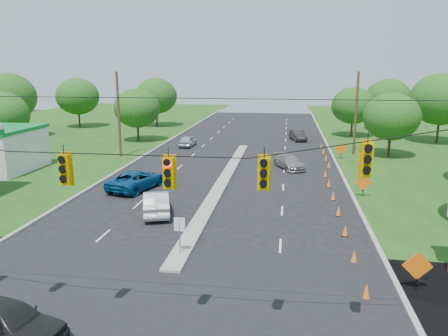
# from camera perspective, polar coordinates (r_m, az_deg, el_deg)

# --- Properties ---
(ground) EXTENTS (160.00, 160.00, 0.00)m
(ground) POSITION_cam_1_polar(r_m,az_deg,el_deg) (17.58, -10.72, -19.23)
(ground) COLOR black
(ground) RESTS_ON ground
(cross_street) EXTENTS (160.00, 14.00, 0.02)m
(cross_street) POSITION_cam_1_polar(r_m,az_deg,el_deg) (17.58, -10.72, -19.23)
(cross_street) COLOR black
(cross_street) RESTS_ON ground
(curb_left) EXTENTS (0.25, 110.00, 0.16)m
(curb_left) POSITION_cam_1_polar(r_m,az_deg,el_deg) (47.50, -10.62, 1.37)
(curb_left) COLOR gray
(curb_left) RESTS_ON ground
(curb_right) EXTENTS (0.25, 110.00, 0.16)m
(curb_right) POSITION_cam_1_polar(r_m,az_deg,el_deg) (45.25, 14.38, 0.62)
(curb_right) COLOR gray
(curb_right) RESTS_ON ground
(median) EXTENTS (1.00, 34.00, 0.18)m
(median) POSITION_cam_1_polar(r_m,az_deg,el_deg) (36.59, -0.09, -1.83)
(median) COLOR gray
(median) RESTS_ON ground
(median_sign) EXTENTS (0.55, 0.06, 2.05)m
(median_sign) POSITION_cam_1_polar(r_m,az_deg,el_deg) (22.10, -5.83, -7.92)
(median_sign) COLOR gray
(median_sign) RESTS_ON ground
(signal_span) EXTENTS (25.60, 0.32, 9.00)m
(signal_span) POSITION_cam_1_polar(r_m,az_deg,el_deg) (14.67, -12.97, -4.54)
(signal_span) COLOR #422D1C
(signal_span) RESTS_ON ground
(utility_pole_far_left) EXTENTS (0.28, 0.28, 9.00)m
(utility_pole_far_left) POSITION_cam_1_polar(r_m,az_deg,el_deg) (47.67, -13.60, 6.74)
(utility_pole_far_left) COLOR #422D1C
(utility_pole_far_left) RESTS_ON ground
(utility_pole_far_right) EXTENTS (0.28, 0.28, 9.00)m
(utility_pole_far_right) POSITION_cam_1_polar(r_m,az_deg,el_deg) (49.79, 16.85, 6.80)
(utility_pole_far_right) COLOR #422D1C
(utility_pole_far_right) RESTS_ON ground
(cone_0) EXTENTS (0.32, 0.32, 0.70)m
(cone_0) POSITION_cam_1_polar(r_m,az_deg,el_deg) (19.52, 18.10, -15.04)
(cone_0) COLOR orange
(cone_0) RESTS_ON ground
(cone_1) EXTENTS (0.32, 0.32, 0.70)m
(cone_1) POSITION_cam_1_polar(r_m,az_deg,el_deg) (22.64, 16.63, -10.94)
(cone_1) COLOR orange
(cone_1) RESTS_ON ground
(cone_2) EXTENTS (0.32, 0.32, 0.70)m
(cone_2) POSITION_cam_1_polar(r_m,az_deg,el_deg) (25.85, 15.55, -7.84)
(cone_2) COLOR orange
(cone_2) RESTS_ON ground
(cone_3) EXTENTS (0.32, 0.32, 0.70)m
(cone_3) POSITION_cam_1_polar(r_m,az_deg,el_deg) (29.13, 14.73, -5.43)
(cone_3) COLOR orange
(cone_3) RESTS_ON ground
(cone_4) EXTENTS (0.32, 0.32, 0.70)m
(cone_4) POSITION_cam_1_polar(r_m,az_deg,el_deg) (32.46, 14.07, -3.51)
(cone_4) COLOR orange
(cone_4) RESTS_ON ground
(cone_5) EXTENTS (0.32, 0.32, 0.70)m
(cone_5) POSITION_cam_1_polar(r_m,az_deg,el_deg) (35.82, 13.54, -1.94)
(cone_5) COLOR orange
(cone_5) RESTS_ON ground
(cone_6) EXTENTS (0.32, 0.32, 0.70)m
(cone_6) POSITION_cam_1_polar(r_m,az_deg,el_deg) (39.20, 13.10, -0.65)
(cone_6) COLOR orange
(cone_6) RESTS_ON ground
(cone_7) EXTENTS (0.32, 0.32, 0.70)m
(cone_7) POSITION_cam_1_polar(r_m,az_deg,el_deg) (42.66, 13.54, 0.41)
(cone_7) COLOR orange
(cone_7) RESTS_ON ground
(cone_8) EXTENTS (0.32, 0.32, 0.70)m
(cone_8) POSITION_cam_1_polar(r_m,az_deg,el_deg) (46.07, 13.17, 1.34)
(cone_8) COLOR orange
(cone_8) RESTS_ON ground
(cone_9) EXTENTS (0.32, 0.32, 0.70)m
(cone_9) POSITION_cam_1_polar(r_m,az_deg,el_deg) (49.50, 12.85, 2.14)
(cone_9) COLOR orange
(cone_9) RESTS_ON ground
(cone_10) EXTENTS (0.32, 0.32, 0.70)m
(cone_10) POSITION_cam_1_polar(r_m,az_deg,el_deg) (52.93, 12.57, 2.83)
(cone_10) COLOR orange
(cone_10) RESTS_ON ground
(work_sign_0) EXTENTS (1.27, 0.58, 1.37)m
(work_sign_0) POSITION_cam_1_polar(r_m,az_deg,el_deg) (20.58, 23.95, -11.76)
(work_sign_0) COLOR black
(work_sign_0) RESTS_ON ground
(work_sign_1) EXTENTS (1.27, 0.58, 1.37)m
(work_sign_1) POSITION_cam_1_polar(r_m,az_deg,el_deg) (33.52, 17.72, -1.90)
(work_sign_1) COLOR black
(work_sign_1) RESTS_ON ground
(work_sign_2) EXTENTS (1.27, 0.58, 1.37)m
(work_sign_2) POSITION_cam_1_polar(r_m,az_deg,el_deg) (47.08, 15.05, 2.40)
(work_sign_2) COLOR black
(work_sign_2) RESTS_ON ground
(tree_2) EXTENTS (5.88, 5.88, 6.86)m
(tree_2) POSITION_cam_1_polar(r_m,az_deg,el_deg) (54.16, -27.05, 6.22)
(tree_2) COLOR black
(tree_2) RESTS_ON ground
(tree_3) EXTENTS (7.56, 7.56, 8.82)m
(tree_3) POSITION_cam_1_polar(r_m,az_deg,el_deg) (65.67, -26.48, 8.30)
(tree_3) COLOR black
(tree_3) RESTS_ON ground
(tree_4) EXTENTS (6.72, 6.72, 7.84)m
(tree_4) POSITION_cam_1_polar(r_m,az_deg,el_deg) (74.01, -18.57, 8.85)
(tree_4) COLOR black
(tree_4) RESTS_ON ground
(tree_5) EXTENTS (5.88, 5.88, 6.86)m
(tree_5) POSITION_cam_1_polar(r_m,az_deg,el_deg) (57.53, -11.30, 7.68)
(tree_5) COLOR black
(tree_5) RESTS_ON ground
(tree_6) EXTENTS (6.72, 6.72, 7.84)m
(tree_6) POSITION_cam_1_polar(r_m,az_deg,el_deg) (72.32, -8.85, 9.28)
(tree_6) COLOR black
(tree_6) RESTS_ON ground
(tree_9) EXTENTS (5.88, 5.88, 6.86)m
(tree_9) POSITION_cam_1_polar(r_m,az_deg,el_deg) (49.47, 21.03, 6.27)
(tree_9) COLOR black
(tree_9) RESTS_ON ground
(tree_10) EXTENTS (7.56, 7.56, 8.82)m
(tree_10) POSITION_cam_1_polar(r_m,az_deg,el_deg) (61.11, 26.51, 8.05)
(tree_10) COLOR black
(tree_10) RESTS_ON ground
(tree_11) EXTENTS (6.72, 6.72, 7.84)m
(tree_11) POSITION_cam_1_polar(r_m,az_deg,el_deg) (70.73, 20.63, 8.54)
(tree_11) COLOR black
(tree_11) RESTS_ON ground
(tree_12) EXTENTS (5.88, 5.88, 6.86)m
(tree_12) POSITION_cam_1_polar(r_m,az_deg,el_deg) (62.84, 16.51, 7.82)
(tree_12) COLOR black
(tree_12) RESTS_ON ground
(black_sedan) EXTENTS (4.59, 2.58, 1.47)m
(black_sedan) POSITION_cam_1_polar(r_m,az_deg,el_deg) (17.65, -26.47, -17.54)
(black_sedan) COLOR black
(black_sedan) RESTS_ON ground
(white_sedan) EXTENTS (2.94, 4.87, 1.52)m
(white_sedan) POSITION_cam_1_polar(r_m,az_deg,el_deg) (28.87, -8.85, -4.46)
(white_sedan) COLOR silver
(white_sedan) RESTS_ON ground
(blue_pickup) EXTENTS (3.87, 5.93, 1.52)m
(blue_pickup) POSITION_cam_1_polar(r_m,az_deg,el_deg) (34.96, -11.37, -1.51)
(blue_pickup) COLOR navy
(blue_pickup) RESTS_ON ground
(silver_car_far) EXTENTS (3.43, 4.73, 1.27)m
(silver_car_far) POSITION_cam_1_polar(r_m,az_deg,el_deg) (41.85, 8.52, 0.79)
(silver_car_far) COLOR gray
(silver_car_far) RESTS_ON ground
(silver_car_oncoming) EXTENTS (1.70, 3.94, 1.32)m
(silver_car_oncoming) POSITION_cam_1_polar(r_m,az_deg,el_deg) (53.46, -4.77, 3.53)
(silver_car_oncoming) COLOR #AEADBF
(silver_car_oncoming) RESTS_ON ground
(dark_car_receding) EXTENTS (2.45, 4.45, 1.39)m
(dark_car_receding) POSITION_cam_1_polar(r_m,az_deg,el_deg) (58.70, 9.61, 4.26)
(dark_car_receding) COLOR black
(dark_car_receding) RESTS_ON ground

